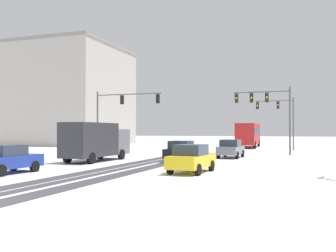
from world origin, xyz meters
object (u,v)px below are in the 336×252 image
car_grey_lead (231,149)px  traffic_signal_near_right (267,106)px  bus_oncoming (248,133)px  car_yellow_cab_third (191,158)px  car_black_second (181,151)px  traffic_signal_near_left (119,108)px  traffic_signal_far_right (280,113)px  office_building_far_left_block (57,96)px  box_truck_delivery (96,140)px  car_blue_fourth (7,159)px

car_grey_lead → traffic_signal_near_right: bearing=50.9°
traffic_signal_near_right → bus_oncoming: size_ratio=0.59×
bus_oncoming → car_yellow_cab_third: bearing=-87.7°
car_black_second → car_yellow_cab_third: (2.98, -7.55, 0.00)m
traffic_signal_near_left → car_black_second: traffic_signal_near_left is taller
traffic_signal_far_right → car_grey_lead: traffic_signal_far_right is taller
traffic_signal_near_left → bus_oncoming: traffic_signal_near_left is taller
traffic_signal_near_right → traffic_signal_near_left: bearing=-172.2°
traffic_signal_near_left → office_building_far_left_block: bearing=137.2°
traffic_signal_near_left → car_grey_lead: bearing=-7.2°
traffic_signal_near_left → office_building_far_left_block: (-22.33, 20.68, 3.61)m
traffic_signal_far_right → traffic_signal_near_right: 12.01m
car_yellow_cab_third → traffic_signal_far_right: bearing=83.3°
traffic_signal_far_right → car_yellow_cab_third: size_ratio=1.55×
bus_oncoming → office_building_far_left_block: bearing=179.1°
box_truck_delivery → office_building_far_left_block: office_building_far_left_block is taller
traffic_signal_near_left → bus_oncoming: 22.83m
traffic_signal_near_left → box_truck_delivery: (2.35, -8.71, -3.06)m
car_yellow_cab_third → box_truck_delivery: bearing=149.8°
car_black_second → box_truck_delivery: 6.78m
traffic_signal_near_right → car_grey_lead: bearing=-129.1°
car_grey_lead → box_truck_delivery: 11.86m
car_black_second → box_truck_delivery: (-6.40, -2.09, 0.82)m
traffic_signal_near_left → car_grey_lead: traffic_signal_near_left is taller
car_black_second → traffic_signal_near_left: bearing=142.9°
car_grey_lead → car_black_second: bearing=-119.9°
traffic_signal_near_left → car_blue_fourth: traffic_signal_near_left is taller
traffic_signal_near_left → car_black_second: 11.64m
car_blue_fourth → bus_oncoming: bus_oncoming is taller
traffic_signal_near_right → car_black_second: (-5.77, -8.61, -3.95)m
car_grey_lead → office_building_far_left_block: (-34.04, 22.16, 7.49)m
car_black_second → car_blue_fourth: 13.27m
traffic_signal_far_right → traffic_signal_near_right: bearing=-92.5°
box_truck_delivery → bus_oncoming: bearing=74.5°
car_blue_fourth → box_truck_delivery: bearing=88.5°
car_grey_lead → box_truck_delivery: (-9.36, -7.23, 0.82)m
car_grey_lead → car_yellow_cab_third: (0.02, -12.69, 0.00)m
bus_oncoming → box_truck_delivery: size_ratio=1.49×
traffic_signal_near_left → car_blue_fourth: size_ratio=1.74×
car_grey_lead → car_blue_fourth: size_ratio=1.00×
office_building_far_left_block → traffic_signal_near_left: bearing=-42.8°
traffic_signal_near_right → bus_oncoming: traffic_signal_near_right is taller
box_truck_delivery → office_building_far_left_block: 38.96m
car_yellow_cab_third → bus_oncoming: (-1.40, 34.35, 1.18)m
traffic_signal_far_right → traffic_signal_near_right: size_ratio=1.00×
traffic_signal_near_left → car_yellow_cab_third: size_ratio=1.73×
traffic_signal_far_right → bus_oncoming: (-4.72, 6.19, -2.59)m
traffic_signal_far_right → office_building_far_left_block: (-37.39, 6.69, 3.72)m
car_black_second → box_truck_delivery: box_truck_delivery is taller
traffic_signal_near_right → car_yellow_cab_third: traffic_signal_near_right is taller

